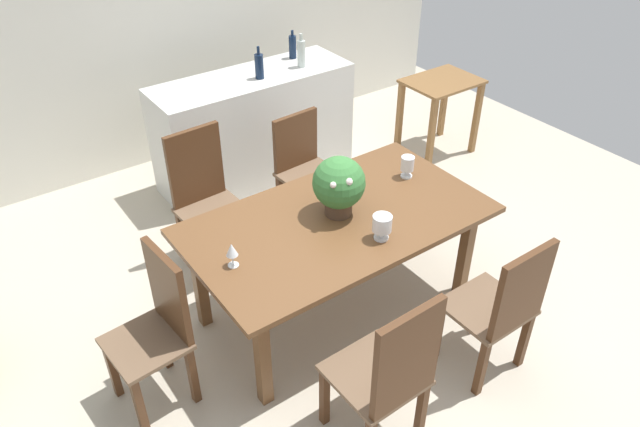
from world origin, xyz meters
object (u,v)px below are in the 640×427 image
Objects in this scene: wine_bottle_dark at (293,47)px; chair_far_right at (304,165)px; crystal_vase_left at (407,165)px; chair_near_right at (503,305)px; flower_centerpiece at (339,185)px; chair_head_end at (158,324)px; wine_bottle_amber at (301,53)px; side_table at (440,98)px; dining_table at (338,228)px; wine_bottle_clear at (259,66)px; kitchen_counter at (255,128)px; wine_glass at (232,250)px; chair_near_left at (391,373)px; chair_far_left at (205,193)px; crystal_vase_center_near at (382,224)px.

chair_far_right is at bearing -119.40° from wine_bottle_dark.
crystal_vase_left is at bearing -98.94° from wine_bottle_dark.
flower_centerpiece reaches higher than chair_near_right.
chair_near_right is 0.99× the size of chair_head_end.
wine_bottle_amber is at bearing 81.73° from crystal_vase_left.
chair_head_end is at bearing -160.43° from side_table.
dining_table is 1.86m from wine_bottle_clear.
flower_centerpiece is at bearing -103.37° from kitchen_counter.
chair_near_right is 1.94m from chair_head_end.
dining_table is 4.87× the size of flower_centerpiece.
wine_glass reaches higher than dining_table.
kitchen_counter is 6.02× the size of wine_bottle_amber.
dining_table is 1.10m from chair_near_left.
dining_table is 1.11m from chair_far_left.
crystal_vase_left is 0.09× the size of kitchen_counter.
chair_head_end reaches higher than crystal_vase_center_near.
wine_glass is (-1.19, 0.98, 0.32)m from chair_near_right.
crystal_vase_center_near is at bearing -143.25° from side_table.
wine_bottle_clear is at bearing 35.50° from chair_far_left.
chair_near_left is at bearing 33.19° from chair_head_end.
wine_glass is 2.66m from wine_bottle_dark.
wine_bottle_dark is (0.29, 1.86, 0.22)m from crystal_vase_left.
dining_table is 1.08× the size of kitchen_counter.
wine_bottle_clear is at bearing 54.82° from wine_glass.
wine_bottle_dark is at bearing 31.42° from chair_far_left.
wine_bottle_clear is at bearing -91.43° from chair_near_right.
wine_bottle_amber is at bearing 25.88° from chair_far_left.
chair_near_right is 2.77m from side_table.
crystal_vase_center_near is at bearing -127.52° from chair_near_left.
side_table is (2.55, 0.18, -0.00)m from chair_far_left.
wine_glass is 0.61× the size of wine_bottle_dark.
chair_far_right is at bearing 106.40° from crystal_vase_left.
chair_far_left is 4.14× the size of wine_bottle_dark.
chair_near_right is at bearing -39.40° from wine_glass.
crystal_vase_left is at bearing -82.64° from kitchen_counter.
wine_bottle_amber is at bearing 68.06° from crystal_vase_center_near.
chair_far_left is 1.22m from kitchen_counter.
flower_centerpiece reaches higher than chair_near_left.
chair_head_end is (-0.80, 1.02, -0.03)m from chair_near_left.
flower_centerpiece reaches higher than wine_glass.
crystal_vase_center_near is 1.05× the size of wine_glass.
wine_bottle_clear is 1.09× the size of wine_bottle_dark.
wine_bottle_amber reaches higher than side_table.
crystal_vase_left is 0.57× the size of wine_bottle_clear.
dining_table is 6.98× the size of wine_bottle_clear.
kitchen_counter is at bearing 158.85° from side_table.
chair_head_end is 1.33m from flower_centerpiece.
crystal_vase_center_near is 0.59× the size of wine_bottle_clear.
wine_glass is (-1.18, -1.02, 0.35)m from chair_far_right.
chair_head_end is 1.33× the size of side_table.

